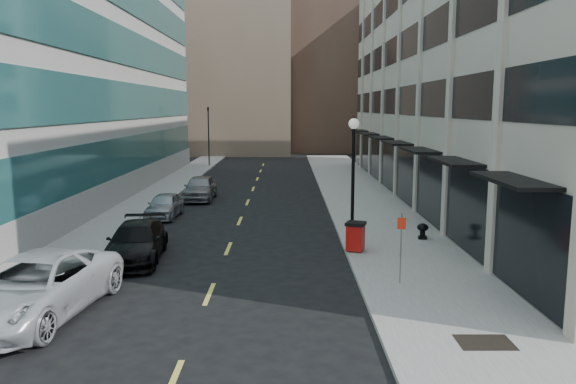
{
  "coord_description": "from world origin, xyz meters",
  "views": [
    {
      "loc": [
        2.56,
        -9.73,
        6.08
      ],
      "look_at": [
        2.59,
        11.4,
        2.88
      ],
      "focal_mm": 35.0,
      "sensor_mm": 36.0,
      "label": 1
    }
  ],
  "objects_px": {
    "sign_post": "(401,238)",
    "urn_planter": "(423,229)",
    "car_black_pickup": "(136,242)",
    "car_grey_sedan": "(200,188)",
    "traffic_signal": "(208,111)",
    "car_silver_sedan": "(165,205)",
    "car_white_van": "(35,287)",
    "trash_bin": "(355,235)",
    "lamppost": "(353,168)"
  },
  "relations": [
    {
      "from": "sign_post",
      "to": "urn_planter",
      "type": "distance_m",
      "value": 7.03
    },
    {
      "from": "car_black_pickup",
      "to": "car_grey_sedan",
      "type": "xyz_separation_m",
      "value": [
        0.28,
        14.86,
        0.06
      ]
    },
    {
      "from": "traffic_signal",
      "to": "car_black_pickup",
      "type": "relative_size",
      "value": 1.36
    },
    {
      "from": "car_silver_sedan",
      "to": "sign_post",
      "type": "bearing_deg",
      "value": -47.33
    },
    {
      "from": "urn_planter",
      "to": "sign_post",
      "type": "bearing_deg",
      "value": -109.61
    },
    {
      "from": "car_black_pickup",
      "to": "urn_planter",
      "type": "relative_size",
      "value": 7.21
    },
    {
      "from": "sign_post",
      "to": "car_silver_sedan",
      "type": "bearing_deg",
      "value": 143.03
    },
    {
      "from": "car_white_van",
      "to": "car_grey_sedan",
      "type": "height_order",
      "value": "car_white_van"
    },
    {
      "from": "car_black_pickup",
      "to": "car_silver_sedan",
      "type": "height_order",
      "value": "car_black_pickup"
    },
    {
      "from": "traffic_signal",
      "to": "car_white_van",
      "type": "height_order",
      "value": "traffic_signal"
    },
    {
      "from": "traffic_signal",
      "to": "car_silver_sedan",
      "type": "xyz_separation_m",
      "value": [
        1.24,
        -27.0,
        -5.04
      ]
    },
    {
      "from": "car_grey_sedan",
      "to": "trash_bin",
      "type": "xyz_separation_m",
      "value": [
        8.6,
        -13.99,
        0.0
      ]
    },
    {
      "from": "car_white_van",
      "to": "lamppost",
      "type": "relative_size",
      "value": 1.15
    },
    {
      "from": "lamppost",
      "to": "sign_post",
      "type": "bearing_deg",
      "value": -81.12
    },
    {
      "from": "car_white_van",
      "to": "sign_post",
      "type": "relative_size",
      "value": 2.65
    },
    {
      "from": "car_black_pickup",
      "to": "car_white_van",
      "type": "bearing_deg",
      "value": -106.8
    },
    {
      "from": "car_white_van",
      "to": "car_silver_sedan",
      "type": "relative_size",
      "value": 1.62
    },
    {
      "from": "car_grey_sedan",
      "to": "car_white_van",
      "type": "bearing_deg",
      "value": -94.2
    },
    {
      "from": "car_grey_sedan",
      "to": "lamppost",
      "type": "height_order",
      "value": "lamppost"
    },
    {
      "from": "car_white_van",
      "to": "sign_post",
      "type": "xyz_separation_m",
      "value": [
        11.2,
        2.67,
        0.82
      ]
    },
    {
      "from": "car_silver_sedan",
      "to": "car_grey_sedan",
      "type": "bearing_deg",
      "value": 81.77
    },
    {
      "from": "lamppost",
      "to": "urn_planter",
      "type": "relative_size",
      "value": 7.85
    },
    {
      "from": "car_white_van",
      "to": "car_grey_sedan",
      "type": "bearing_deg",
      "value": 93.22
    },
    {
      "from": "lamppost",
      "to": "car_grey_sedan",
      "type": "bearing_deg",
      "value": 125.16
    },
    {
      "from": "car_white_van",
      "to": "traffic_signal",
      "type": "bearing_deg",
      "value": 98.53
    },
    {
      "from": "trash_bin",
      "to": "sign_post",
      "type": "distance_m",
      "value": 4.54
    },
    {
      "from": "lamppost",
      "to": "sign_post",
      "type": "height_order",
      "value": "lamppost"
    },
    {
      "from": "car_black_pickup",
      "to": "lamppost",
      "type": "bearing_deg",
      "value": 11.34
    },
    {
      "from": "car_black_pickup",
      "to": "trash_bin",
      "type": "height_order",
      "value": "car_black_pickup"
    },
    {
      "from": "car_white_van",
      "to": "urn_planter",
      "type": "height_order",
      "value": "car_white_van"
    },
    {
      "from": "trash_bin",
      "to": "car_black_pickup",
      "type": "bearing_deg",
      "value": -154.56
    },
    {
      "from": "lamppost",
      "to": "urn_planter",
      "type": "xyz_separation_m",
      "value": [
        3.27,
        0.49,
        -2.85
      ]
    },
    {
      "from": "car_silver_sedan",
      "to": "trash_bin",
      "type": "height_order",
      "value": "trash_bin"
    },
    {
      "from": "lamppost",
      "to": "sign_post",
      "type": "distance_m",
      "value": 6.35
    },
    {
      "from": "car_black_pickup",
      "to": "traffic_signal",
      "type": "bearing_deg",
      "value": 88.51
    },
    {
      "from": "lamppost",
      "to": "traffic_signal",
      "type": "bearing_deg",
      "value": 108.22
    },
    {
      "from": "trash_bin",
      "to": "urn_planter",
      "type": "bearing_deg",
      "value": 53.29
    },
    {
      "from": "car_silver_sedan",
      "to": "car_grey_sedan",
      "type": "height_order",
      "value": "car_grey_sedan"
    },
    {
      "from": "lamppost",
      "to": "urn_planter",
      "type": "height_order",
      "value": "lamppost"
    },
    {
      "from": "car_grey_sedan",
      "to": "traffic_signal",
      "type": "bearing_deg",
      "value": 96.4
    },
    {
      "from": "car_black_pickup",
      "to": "car_silver_sedan",
      "type": "distance_m",
      "value": 8.9
    },
    {
      "from": "car_silver_sedan",
      "to": "urn_planter",
      "type": "bearing_deg",
      "value": -22.22
    },
    {
      "from": "traffic_signal",
      "to": "urn_planter",
      "type": "bearing_deg",
      "value": -66.55
    },
    {
      "from": "trash_bin",
      "to": "lamppost",
      "type": "distance_m",
      "value": 3.12
    },
    {
      "from": "car_black_pickup",
      "to": "car_grey_sedan",
      "type": "bearing_deg",
      "value": 84.2
    },
    {
      "from": "urn_planter",
      "to": "trash_bin",
      "type": "bearing_deg",
      "value": -146.58
    },
    {
      "from": "lamppost",
      "to": "car_silver_sedan",
      "type": "bearing_deg",
      "value": 147.09
    },
    {
      "from": "car_grey_sedan",
      "to": "urn_planter",
      "type": "relative_size",
      "value": 6.67
    },
    {
      "from": "car_silver_sedan",
      "to": "lamppost",
      "type": "bearing_deg",
      "value": -31.08
    },
    {
      "from": "car_grey_sedan",
      "to": "sign_post",
      "type": "bearing_deg",
      "value": -62.21
    }
  ]
}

